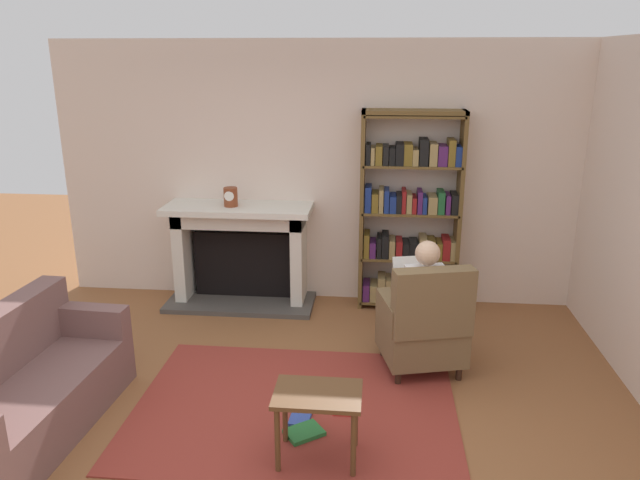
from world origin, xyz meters
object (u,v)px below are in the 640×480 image
(bookshelf, at_px, (410,215))
(seated_reader, at_px, (421,297))
(sofa_floral, at_px, (22,393))
(fireplace, at_px, (241,250))
(armchair_reading, at_px, (424,325))
(side_table, at_px, (318,403))
(mantel_clock, at_px, (231,197))

(bookshelf, bearing_deg, seated_reader, -87.90)
(bookshelf, height_order, sofa_floral, bookshelf)
(fireplace, relative_size, seated_reader, 1.36)
(armchair_reading, xyz_separation_m, sofa_floral, (-2.81, -1.14, -0.10))
(armchair_reading, distance_m, side_table, 1.44)
(sofa_floral, relative_size, side_table, 3.10)
(fireplace, bearing_deg, armchair_reading, -36.50)
(armchair_reading, bearing_deg, seated_reader, -90.00)
(armchair_reading, relative_size, seated_reader, 0.85)
(mantel_clock, height_order, side_table, mantel_clock)
(bookshelf, relative_size, seated_reader, 1.79)
(mantel_clock, relative_size, seated_reader, 0.17)
(fireplace, distance_m, seated_reader, 2.19)
(seated_reader, xyz_separation_m, side_table, (-0.73, -1.33, -0.21))
(bookshelf, xyz_separation_m, side_table, (-0.68, -2.61, -0.57))
(fireplace, xyz_separation_m, sofa_floral, (-0.98, -2.49, -0.25))
(bookshelf, bearing_deg, armchair_reading, -86.89)
(mantel_clock, relative_size, bookshelf, 0.09)
(bookshelf, xyz_separation_m, armchair_reading, (0.08, -1.39, -0.56))
(sofa_floral, bearing_deg, bookshelf, -44.19)
(fireplace, xyz_separation_m, mantel_clock, (-0.06, -0.10, 0.60))
(seated_reader, height_order, sofa_floral, seated_reader)
(seated_reader, xyz_separation_m, sofa_floral, (-2.78, -1.26, -0.30))
(mantel_clock, distance_m, bookshelf, 1.83)
(bookshelf, distance_m, sofa_floral, 3.78)
(armchair_reading, distance_m, sofa_floral, 3.03)
(sofa_floral, bearing_deg, mantel_clock, -17.93)
(side_table, bearing_deg, bookshelf, 75.39)
(fireplace, height_order, seated_reader, seated_reader)
(mantel_clock, bearing_deg, sofa_floral, -111.00)
(bookshelf, relative_size, sofa_floral, 1.17)
(fireplace, bearing_deg, sofa_floral, -111.48)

